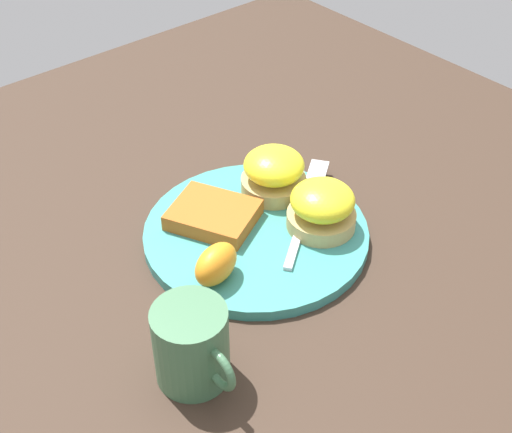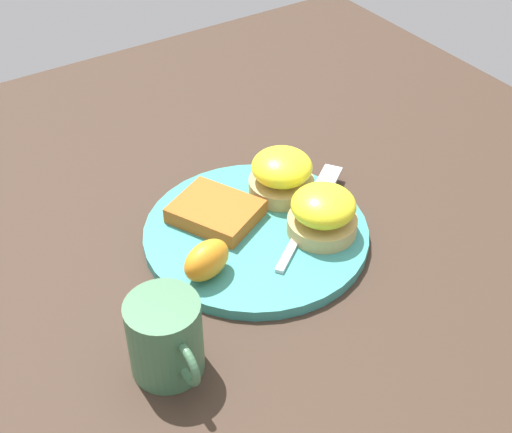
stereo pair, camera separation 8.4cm
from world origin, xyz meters
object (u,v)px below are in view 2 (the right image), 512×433
at_px(orange_wedge, 207,260).
at_px(fork, 313,208).
at_px(sandwich_benedict_right, 282,174).
at_px(hashbrown_patty, 216,211).
at_px(cup, 166,338).
at_px(sandwich_benedict_left, 323,213).

relative_size(orange_wedge, fork, 0.32).
xyz_separation_m(sandwich_benedict_right, fork, (0.05, 0.01, -0.03)).
height_order(sandwich_benedict_right, hashbrown_patty, sandwich_benedict_right).
height_order(sandwich_benedict_right, cup, cup).
distance_m(sandwich_benedict_left, cup, 0.25).
xyz_separation_m(sandwich_benedict_left, cup, (0.07, -0.24, 0.00)).
distance_m(sandwich_benedict_left, fork, 0.05).
bearing_deg(hashbrown_patty, sandwich_benedict_right, 89.31).
xyz_separation_m(sandwich_benedict_left, sandwich_benedict_right, (-0.09, 0.00, 0.00)).
bearing_deg(fork, cup, -66.96).
relative_size(sandwich_benedict_left, hashbrown_patty, 0.84).
height_order(sandwich_benedict_left, fork, sandwich_benedict_left).
distance_m(orange_wedge, cup, 0.12).
height_order(sandwich_benedict_left, sandwich_benedict_right, same).
bearing_deg(sandwich_benedict_right, hashbrown_patty, -90.69).
bearing_deg(sandwich_benedict_right, cup, -56.94).
relative_size(orange_wedge, cup, 0.58).
distance_m(sandwich_benedict_right, cup, 0.29).
bearing_deg(sandwich_benedict_right, sandwich_benedict_left, -2.04).
relative_size(sandwich_benedict_left, fork, 0.45).
bearing_deg(orange_wedge, hashbrown_patty, 144.09).
xyz_separation_m(sandwich_benedict_left, orange_wedge, (-0.01, -0.15, -0.01)).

